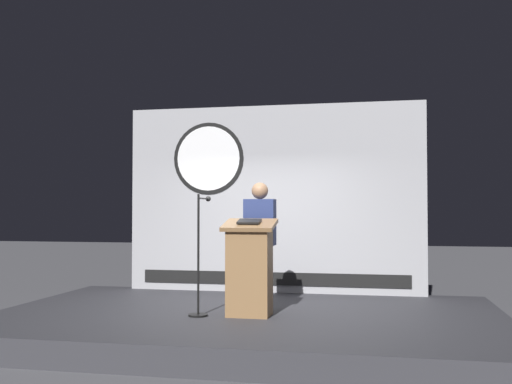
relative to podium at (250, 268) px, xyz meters
name	(u,v)px	position (x,y,z in m)	size (l,w,h in m)	color
ground_plane	(248,336)	(-0.07, 0.26, -0.88)	(40.00, 40.00, 0.00)	#4C4C51
stage_platform	(248,324)	(-0.07, 0.26, -0.73)	(6.40, 4.00, 0.30)	#333338
banner_display	(271,198)	(-0.10, 2.11, 0.90)	(4.73, 0.12, 2.97)	#9E9EA3
podium	(250,268)	(0.00, 0.00, 0.00)	(0.64, 0.50, 1.19)	olive
speaker_person	(260,244)	(0.04, 0.48, 0.27)	(0.40, 0.26, 1.66)	black
microphone_stand	(200,272)	(-0.61, -0.09, -0.05)	(0.24, 0.58, 1.50)	black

